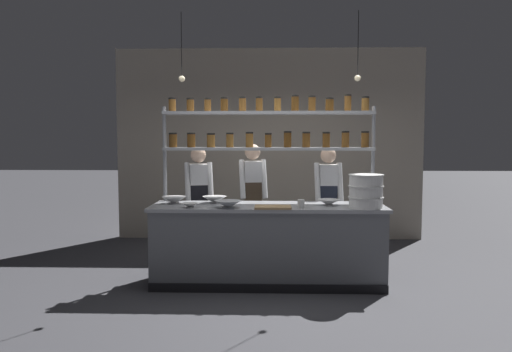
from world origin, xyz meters
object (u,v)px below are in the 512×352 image
(chef_left, at_px, (199,199))
(prep_bowl_near_left, at_px, (329,202))
(serving_cup_front, at_px, (301,204))
(spice_shelf_unit, at_px, (269,133))
(chef_center, at_px, (253,196))
(prep_bowl_far_left, at_px, (215,200))
(cutting_board, at_px, (273,207))
(prep_bowl_center_back, at_px, (174,200))
(chef_right, at_px, (328,200))
(prep_bowl_center_front, at_px, (190,205))
(prep_bowl_near_right, at_px, (228,204))
(container_stack, at_px, (366,191))

(chef_left, relative_size, prep_bowl_near_left, 6.17)
(serving_cup_front, bearing_deg, spice_shelf_unit, 121.18)
(chef_center, distance_m, prep_bowl_far_left, 0.80)
(spice_shelf_unit, relative_size, cutting_board, 6.41)
(spice_shelf_unit, distance_m, serving_cup_front, 1.04)
(prep_bowl_center_back, bearing_deg, chef_right, 17.96)
(spice_shelf_unit, relative_size, prep_bowl_near_left, 10.06)
(prep_bowl_center_back, bearing_deg, chef_left, 71.21)
(chef_left, relative_size, prep_bowl_center_back, 5.37)
(chef_center, height_order, prep_bowl_center_front, chef_center)
(spice_shelf_unit, height_order, prep_bowl_near_right, spice_shelf_unit)
(chef_right, relative_size, prep_bowl_far_left, 5.48)
(spice_shelf_unit, xyz_separation_m, prep_bowl_center_back, (-1.11, -0.23, -0.79))
(prep_bowl_center_front, height_order, prep_bowl_near_right, prep_bowl_near_right)
(prep_bowl_center_back, bearing_deg, spice_shelf_unit, 11.74)
(spice_shelf_unit, distance_m, prep_bowl_near_right, 1.08)
(prep_bowl_center_back, bearing_deg, container_stack, -8.06)
(prep_bowl_far_left, bearing_deg, cutting_board, -31.49)
(cutting_board, bearing_deg, chef_center, 103.56)
(spice_shelf_unit, bearing_deg, cutting_board, -84.99)
(prep_bowl_near_left, bearing_deg, prep_bowl_center_back, 176.47)
(spice_shelf_unit, bearing_deg, chef_center, 112.66)
(spice_shelf_unit, relative_size, prep_bowl_center_front, 13.72)
(chef_left, height_order, cutting_board, chef_left)
(chef_right, bearing_deg, prep_bowl_center_front, -152.13)
(spice_shelf_unit, height_order, cutting_board, spice_shelf_unit)
(chef_left, height_order, prep_bowl_center_front, chef_left)
(cutting_board, relative_size, prep_bowl_center_front, 2.14)
(cutting_board, xyz_separation_m, prep_bowl_near_left, (0.64, 0.24, 0.02))
(chef_left, bearing_deg, serving_cup_front, -50.73)
(serving_cup_front, bearing_deg, prep_bowl_center_back, 166.15)
(prep_bowl_near_left, bearing_deg, cutting_board, -159.01)
(prep_bowl_center_front, distance_m, prep_bowl_far_left, 0.47)
(chef_center, distance_m, chef_right, 0.99)
(spice_shelf_unit, distance_m, prep_bowl_far_left, 1.03)
(cutting_board, relative_size, prep_bowl_near_right, 1.34)
(cutting_board, distance_m, prep_bowl_far_left, 0.81)
(prep_bowl_center_back, bearing_deg, prep_bowl_center_front, -54.51)
(cutting_board, xyz_separation_m, serving_cup_front, (0.31, -0.01, 0.04))
(chef_center, bearing_deg, prep_bowl_near_right, -112.16)
(container_stack, bearing_deg, spice_shelf_unit, 153.28)
(chef_center, distance_m, prep_bowl_near_right, 1.12)
(serving_cup_front, bearing_deg, chef_right, 67.45)
(chef_left, distance_m, chef_right, 1.67)
(chef_left, bearing_deg, chef_center, -1.95)
(container_stack, relative_size, prep_bowl_center_back, 1.32)
(prep_bowl_center_front, bearing_deg, prep_bowl_near_right, -1.96)
(prep_bowl_near_right, bearing_deg, serving_cup_front, -0.52)
(chef_right, height_order, prep_bowl_far_left, chef_right)
(container_stack, xyz_separation_m, prep_bowl_center_front, (-1.94, -0.03, -0.16))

